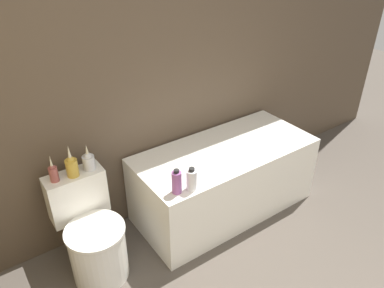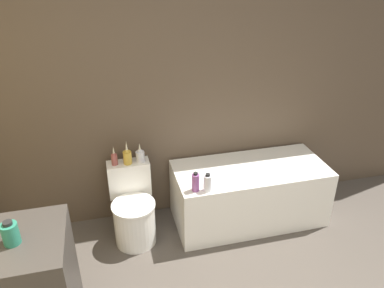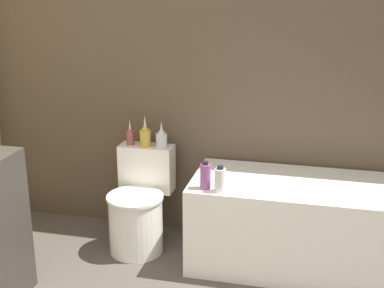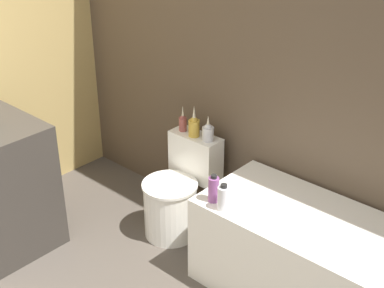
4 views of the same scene
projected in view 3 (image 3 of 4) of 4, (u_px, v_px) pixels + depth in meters
wall_back_tiled at (192, 55)px, 3.65m from camera, size 6.40×0.06×2.60m
bathtub at (303, 225)px, 3.43m from camera, size 1.43×0.65×0.58m
toilet at (139, 208)px, 3.68m from camera, size 0.38×0.54×0.68m
vase_gold at (130, 136)px, 3.74m from camera, size 0.05×0.05×0.19m
vase_silver at (145, 136)px, 3.70m from camera, size 0.08×0.08×0.22m
vase_bronze at (161, 138)px, 3.69m from camera, size 0.08×0.08×0.18m
shampoo_bottle_tall at (205, 176)px, 3.23m from camera, size 0.06×0.06×0.17m
shampoo_bottle_short at (220, 180)px, 3.19m from camera, size 0.07×0.07×0.16m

